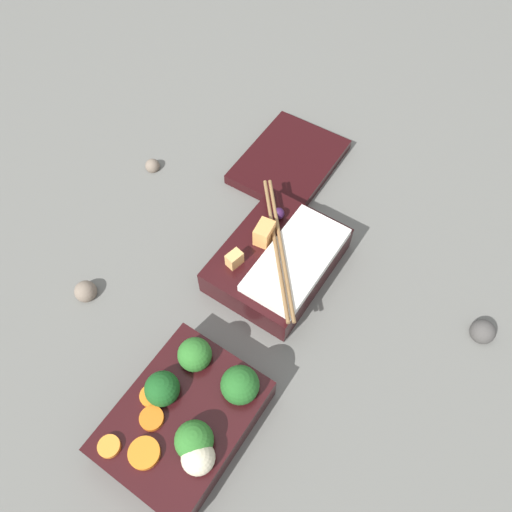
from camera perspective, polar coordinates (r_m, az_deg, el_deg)
The scene contains 7 objects.
ground_plane at distance 0.65m, azimuth -2.74°, elevation -9.82°, with size 3.00×3.00×0.00m, color slate.
bento_tray_vegetable at distance 0.59m, azimuth -7.89°, elevation -17.62°, with size 0.18×0.13×0.08m.
bento_tray_rice at distance 0.67m, azimuth 2.66°, elevation -0.37°, with size 0.18×0.15×0.07m.
bento_lid at distance 0.81m, azimuth 3.82°, elevation 10.72°, with size 0.17×0.13×0.02m, color black.
pebble_0 at distance 0.70m, azimuth 24.48°, elevation -7.87°, with size 0.03×0.03×0.03m, color #474442.
pebble_2 at distance 0.82m, azimuth -11.74°, elevation 10.05°, with size 0.02×0.02×0.02m, color #7A6B5B.
pebble_3 at distance 0.71m, azimuth -18.88°, elevation -3.85°, with size 0.03×0.03×0.03m, color #7A6B5B.
Camera 1 is at (-0.19, -0.17, 0.59)m, focal length 35.00 mm.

